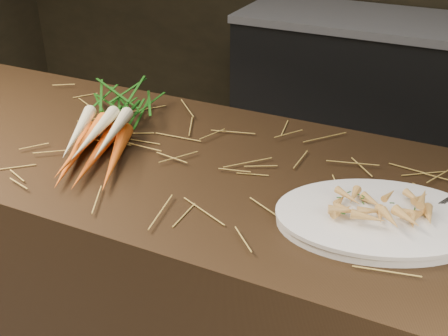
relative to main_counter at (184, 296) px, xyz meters
The scene contains 6 objects.
main_counter is the anchor object (origin of this frame).
back_counter 1.90m from the main_counter, 80.93° to the left, with size 1.82×0.62×0.84m.
straw_bedding 0.46m from the main_counter, 90.00° to the left, with size 1.40×0.60×0.02m, color olive, non-canonical shape.
root_veg_bunch 0.55m from the main_counter, 168.20° to the left, with size 0.36×0.59×0.11m.
serving_platter 0.69m from the main_counter, ahead, with size 0.41×0.27×0.02m, color white, non-canonical shape.
roasted_veg_heap 0.72m from the main_counter, ahead, with size 0.20×0.15×0.05m, color #BF8239, non-canonical shape.
Camera 1 is at (0.64, -0.76, 1.55)m, focal length 45.00 mm.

